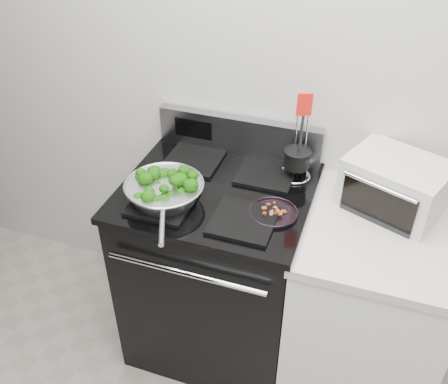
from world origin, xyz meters
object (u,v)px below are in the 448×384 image
at_px(gas_range, 218,267).
at_px(utensil_holder, 297,163).
at_px(skillet, 164,190).
at_px(toaster_oven, 395,185).
at_px(bacon_plate, 273,210).

distance_m(gas_range, utensil_holder, 0.64).
xyz_separation_m(gas_range, skillet, (-0.17, -0.15, 0.51)).
bearing_deg(toaster_oven, bacon_plate, -128.69).
xyz_separation_m(bacon_plate, toaster_oven, (0.43, 0.24, 0.06)).
bearing_deg(skillet, bacon_plate, -15.22).
height_order(bacon_plate, toaster_oven, toaster_oven).
xyz_separation_m(skillet, toaster_oven, (0.87, 0.30, 0.03)).
bearing_deg(utensil_holder, toaster_oven, -24.60).
relative_size(skillet, utensil_holder, 1.22).
bearing_deg(skillet, gas_range, 18.06).
bearing_deg(gas_range, utensil_holder, 32.92).
distance_m(skillet, bacon_plate, 0.44).
xyz_separation_m(gas_range, bacon_plate, (0.27, -0.09, 0.48)).
distance_m(bacon_plate, utensil_holder, 0.28).
bearing_deg(gas_range, bacon_plate, -18.49).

